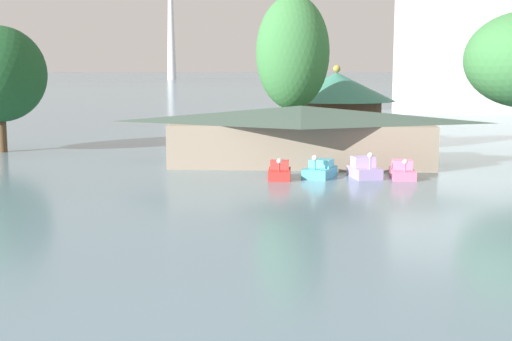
% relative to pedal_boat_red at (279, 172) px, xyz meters
% --- Properties ---
extents(pedal_boat_red, '(1.49, 2.60, 1.50)m').
position_rel_pedal_boat_red_xyz_m(pedal_boat_red, '(0.00, 0.00, 0.00)').
color(pedal_boat_red, red).
rests_on(pedal_boat_red, ground).
extents(pedal_boat_cyan, '(2.49, 3.20, 1.62)m').
position_rel_pedal_boat_red_xyz_m(pedal_boat_cyan, '(2.70, 0.97, 0.00)').
color(pedal_boat_cyan, '#4CB7CC').
rests_on(pedal_boat_cyan, ground).
extents(pedal_boat_lavender, '(2.27, 2.97, 1.83)m').
position_rel_pedal_boat_red_xyz_m(pedal_boat_lavender, '(5.66, 0.92, 0.08)').
color(pedal_boat_lavender, '#B299D8').
rests_on(pedal_boat_lavender, ground).
extents(pedal_boat_pink, '(1.51, 2.67, 1.43)m').
position_rel_pedal_boat_red_xyz_m(pedal_boat_pink, '(8.18, 0.76, 0.01)').
color(pedal_boat_pink, pink).
rests_on(pedal_boat_pink, ground).
extents(boathouse, '(20.88, 8.86, 4.46)m').
position_rel_pedal_boat_red_xyz_m(boathouse, '(1.37, 7.30, 1.86)').
color(boathouse, gray).
rests_on(boathouse, ground).
extents(green_roof_pavilion, '(11.04, 11.04, 7.54)m').
position_rel_pedal_boat_red_xyz_m(green_roof_pavilion, '(4.60, 20.73, 3.38)').
color(green_roof_pavilion, brown).
rests_on(green_roof_pavilion, ground).
extents(shoreline_tree_mid, '(6.02, 6.02, 13.16)m').
position_rel_pedal_boat_red_xyz_m(shoreline_tree_mid, '(0.60, 11.95, 8.03)').
color(shoreline_tree_mid, brown).
rests_on(shoreline_tree_mid, ground).
extents(background_building_block, '(26.30, 13.67, 24.88)m').
position_rel_pedal_boat_red_xyz_m(background_building_block, '(29.68, 70.12, 11.99)').
color(background_building_block, silver).
rests_on(background_building_block, ground).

